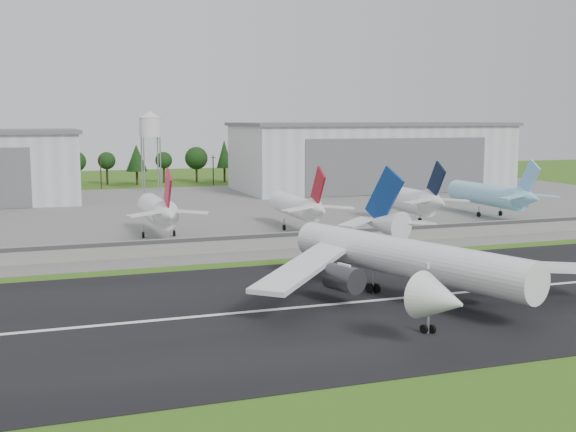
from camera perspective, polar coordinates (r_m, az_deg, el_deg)
name	(u,v)px	position (r m, az deg, el deg)	size (l,w,h in m)	color
ground	(398,320)	(98.78, 8.67, -8.11)	(600.00, 600.00, 0.00)	#2D5915
runway	(366,302)	(107.39, 6.17, -6.74)	(320.00, 60.00, 0.10)	black
runway_centerline	(366,301)	(107.37, 6.17, -6.71)	(220.00, 1.00, 0.02)	white
apron	(203,211)	(210.44, -6.73, 0.38)	(320.00, 150.00, 0.10)	slate
blast_fence	(272,241)	(148.02, -1.28, -1.99)	(240.00, 0.61, 3.50)	gray
hangar_east	(371,156)	(276.48, 6.55, 4.74)	(102.00, 47.00, 25.20)	silver
water_tower	(150,124)	(271.80, -10.84, 7.12)	(8.40, 8.40, 29.40)	#99999E
utility_poles	(159,187)	(288.63, -10.17, 2.28)	(230.00, 3.00, 12.00)	black
treeline	(153,184)	(303.39, -10.62, 2.53)	(320.00, 16.00, 22.00)	black
main_airliner	(406,267)	(108.75, 9.33, -4.00)	(54.05, 57.57, 18.17)	white
parked_jet_red_a	(159,211)	(163.71, -10.14, 0.37)	(7.36, 31.29, 16.69)	white
parked_jet_red_b	(300,207)	(172.09, 0.95, 0.75)	(7.36, 31.29, 16.37)	white
parked_jet_navy	(411,200)	(184.47, 9.70, 1.27)	(7.36, 31.29, 16.92)	white
parked_jet_skyblue	(493,195)	(203.46, 15.93, 1.61)	(7.36, 37.29, 16.73)	#8BD1F1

